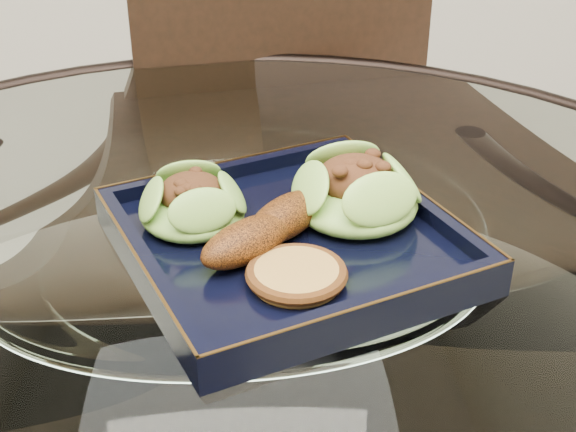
{
  "coord_description": "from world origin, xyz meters",
  "views": [
    {
      "loc": [
        0.01,
        -0.57,
        1.15
      ],
      "look_at": [
        0.05,
        0.02,
        0.8
      ],
      "focal_mm": 50.0,
      "sensor_mm": 36.0,
      "label": 1
    }
  ],
  "objects": [
    {
      "name": "crumb_patty",
      "position": [
        0.05,
        -0.05,
        0.79
      ],
      "size": [
        0.08,
        0.08,
        0.01
      ],
      "primitive_type": "cylinder",
      "rotation": [
        0.0,
        0.0,
        0.16
      ],
      "color": "#C08B40",
      "rests_on": "navy_plate"
    },
    {
      "name": "dining_chair",
      "position": [
        0.1,
        0.44,
        0.6
      ],
      "size": [
        0.53,
        0.53,
        1.07
      ],
      "rotation": [
        0.0,
        0.0,
        0.16
      ],
      "color": "black",
      "rests_on": "ground"
    },
    {
      "name": "roasted_plantain",
      "position": [
        0.05,
        0.02,
        0.8
      ],
      "size": [
        0.15,
        0.16,
        0.03
      ],
      "primitive_type": "ellipsoid",
      "rotation": [
        0.0,
        0.0,
        0.83
      ],
      "color": "#69310B",
      "rests_on": "navy_plate"
    },
    {
      "name": "navy_plate",
      "position": [
        0.05,
        0.02,
        0.77
      ],
      "size": [
        0.35,
        0.35,
        0.02
      ],
      "primitive_type": "cube",
      "rotation": [
        0.0,
        0.0,
        0.4
      ],
      "color": "black",
      "rests_on": "dining_table"
    },
    {
      "name": "lettuce_wrap_right",
      "position": [
        0.11,
        0.05,
        0.8
      ],
      "size": [
        0.13,
        0.13,
        0.04
      ],
      "primitive_type": "ellipsoid",
      "rotation": [
        0.0,
        0.0,
        -0.18
      ],
      "color": "#4E912A",
      "rests_on": "navy_plate"
    },
    {
      "name": "lettuce_wrap_left",
      "position": [
        -0.03,
        0.05,
        0.8
      ],
      "size": [
        0.11,
        0.11,
        0.03
      ],
      "primitive_type": "ellipsoid",
      "rotation": [
        0.0,
        0.0,
        -0.23
      ],
      "color": "#5C912A",
      "rests_on": "navy_plate"
    },
    {
      "name": "dining_table",
      "position": [
        -0.0,
        -0.0,
        0.6
      ],
      "size": [
        1.13,
        1.13,
        0.77
      ],
      "color": "white",
      "rests_on": "ground"
    }
  ]
}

